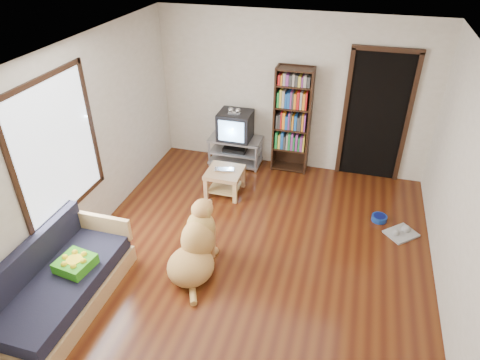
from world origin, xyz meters
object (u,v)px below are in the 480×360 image
(coffee_table, at_px, (225,177))
(green_cushion, at_px, (75,264))
(dog_bowl, at_px, (379,218))
(grey_rag, at_px, (401,234))
(dog, at_px, (196,248))
(crt_tv, at_px, (236,125))
(bookshelf, at_px, (293,115))
(sofa, at_px, (61,286))
(tv_stand, at_px, (235,150))
(laptop, at_px, (224,171))

(coffee_table, bearing_deg, green_cushion, -110.67)
(green_cushion, relative_size, dog_bowl, 1.65)
(grey_rag, relative_size, dog, 0.36)
(crt_tv, bearing_deg, dog, -84.04)
(bookshelf, xyz_separation_m, dog, (-0.67, -2.79, -0.67))
(dog_bowl, bearing_deg, crt_tv, 156.81)
(sofa, relative_size, dog, 1.61)
(grey_rag, relative_size, bookshelf, 0.22)
(crt_tv, height_order, coffee_table, crt_tv)
(green_cushion, distance_m, crt_tv, 3.60)
(dog, bearing_deg, coffee_table, 95.95)
(dog_bowl, xyz_separation_m, bookshelf, (-1.53, 1.14, 0.96))
(crt_tv, height_order, bookshelf, bookshelf)
(bookshelf, xyz_separation_m, sofa, (-1.92, -3.72, -0.74))
(grey_rag, distance_m, dog, 2.88)
(green_cushion, bearing_deg, tv_stand, 84.16)
(tv_stand, distance_m, dog, 2.71)
(crt_tv, relative_size, sofa, 0.32)
(laptop, height_order, tv_stand, tv_stand)
(tv_stand, bearing_deg, dog_bowl, -22.76)
(dog_bowl, relative_size, sofa, 0.12)
(dog_bowl, bearing_deg, laptop, 178.32)
(bookshelf, bearing_deg, green_cushion, -116.85)
(green_cushion, distance_m, dog_bowl, 4.14)
(grey_rag, bearing_deg, dog_bowl, 140.19)
(crt_tv, bearing_deg, bookshelf, 4.32)
(dog_bowl, height_order, grey_rag, dog_bowl)
(coffee_table, bearing_deg, dog_bowl, -2.40)
(bookshelf, bearing_deg, laptop, -128.54)
(sofa, bearing_deg, bookshelf, 62.68)
(laptop, height_order, dog_bowl, laptop)
(grey_rag, relative_size, crt_tv, 0.69)
(crt_tv, bearing_deg, laptop, -84.19)
(bookshelf, height_order, coffee_table, bookshelf)
(green_cushion, relative_size, coffee_table, 0.66)
(grey_rag, bearing_deg, crt_tv, 154.73)
(laptop, height_order, dog, dog)
(green_cushion, height_order, coffee_table, green_cushion)
(tv_stand, height_order, crt_tv, crt_tv)
(tv_stand, relative_size, coffee_table, 1.64)
(green_cushion, distance_m, grey_rag, 4.26)
(tv_stand, height_order, dog, dog)
(green_cushion, xyz_separation_m, crt_tv, (0.85, 3.48, 0.26))
(dog_bowl, xyz_separation_m, grey_rag, (0.30, -0.25, -0.03))
(tv_stand, xyz_separation_m, crt_tv, (0.00, 0.02, 0.47))
(bookshelf, bearing_deg, coffee_table, -129.34)
(laptop, relative_size, tv_stand, 0.34)
(dog_bowl, height_order, crt_tv, crt_tv)
(tv_stand, height_order, bookshelf, bookshelf)
(dog_bowl, xyz_separation_m, crt_tv, (-2.48, 1.06, 0.70))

